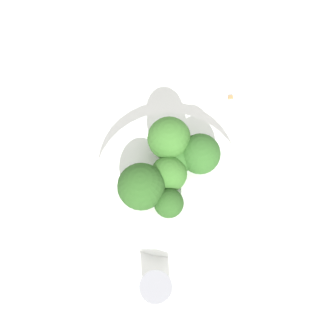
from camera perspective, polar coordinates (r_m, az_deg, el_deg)
ground_plane at (r=0.66m, az=0.00°, el=-2.33°), size 3.00×3.00×0.00m
bowl at (r=0.64m, az=0.00°, el=-1.78°), size 0.20×0.20×0.04m
broccoli_floret_0 at (r=0.59m, az=-0.29°, el=-4.35°), size 0.04×0.04×0.05m
broccoli_floret_1 at (r=0.61m, az=3.81°, el=1.70°), size 0.05×0.05×0.06m
broccoli_floret_2 at (r=0.61m, az=1.32°, el=0.94°), size 0.04×0.04×0.04m
broccoli_floret_3 at (r=0.58m, az=-3.41°, el=-2.29°), size 0.06×0.06×0.07m
broccoli_floret_4 at (r=0.60m, az=-0.23°, el=3.59°), size 0.06×0.06×0.07m
broccoli_floret_5 at (r=0.60m, az=0.26°, el=-0.75°), size 0.05×0.05×0.05m
pepper_shaker at (r=0.59m, az=-1.56°, el=-14.70°), size 0.04×0.04×0.07m
almond_crumb_0 at (r=0.72m, az=7.56°, el=8.61°), size 0.01×0.01×0.01m
almond_crumb_1 at (r=0.62m, az=-1.55°, el=-15.31°), size 0.01×0.01×0.01m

